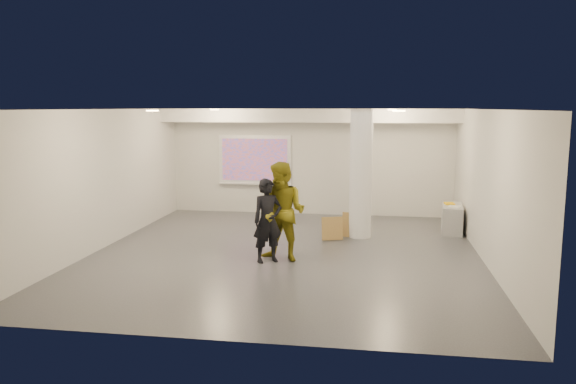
% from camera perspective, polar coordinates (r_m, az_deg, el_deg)
% --- Properties ---
extents(floor, '(8.00, 9.00, 0.01)m').
position_cam_1_polar(floor, '(11.83, -0.30, -6.28)').
color(floor, '#393C41').
rests_on(floor, ground).
extents(ceiling, '(8.00, 9.00, 0.01)m').
position_cam_1_polar(ceiling, '(11.43, -0.31, 8.40)').
color(ceiling, white).
rests_on(ceiling, floor).
extents(wall_back, '(8.00, 0.01, 3.00)m').
position_cam_1_polar(wall_back, '(15.97, 2.27, 3.07)').
color(wall_back, silver).
rests_on(wall_back, floor).
extents(wall_front, '(8.00, 0.01, 3.00)m').
position_cam_1_polar(wall_front, '(7.19, -6.04, -3.82)').
color(wall_front, silver).
rests_on(wall_front, floor).
extents(wall_left, '(0.01, 9.00, 3.00)m').
position_cam_1_polar(wall_left, '(12.79, -18.29, 1.26)').
color(wall_left, silver).
rests_on(wall_left, floor).
extents(wall_right, '(0.01, 9.00, 3.00)m').
position_cam_1_polar(wall_right, '(11.60, 19.60, 0.47)').
color(wall_right, silver).
rests_on(wall_right, floor).
extents(soffit_band, '(8.00, 1.10, 0.36)m').
position_cam_1_polar(soffit_band, '(15.35, 2.06, 7.79)').
color(soffit_band, silver).
rests_on(soffit_band, ceiling).
extents(downlight_nw, '(0.22, 0.22, 0.02)m').
position_cam_1_polar(downlight_nw, '(14.36, -7.48, 8.30)').
color(downlight_nw, '#F5C57E').
rests_on(downlight_nw, ceiling).
extents(downlight_ne, '(0.22, 0.22, 0.02)m').
position_cam_1_polar(downlight_ne, '(13.79, 10.54, 8.22)').
color(downlight_ne, '#F5C57E').
rests_on(downlight_ne, ceiling).
extents(downlight_sw, '(0.22, 0.22, 0.02)m').
position_cam_1_polar(downlight_sw, '(10.58, -13.62, 8.04)').
color(downlight_sw, '#F5C57E').
rests_on(downlight_sw, ceiling).
extents(downlight_se, '(0.22, 0.22, 0.02)m').
position_cam_1_polar(downlight_se, '(9.79, 11.19, 8.09)').
color(downlight_se, '#F5C57E').
rests_on(downlight_se, ceiling).
extents(column, '(0.52, 0.52, 3.00)m').
position_cam_1_polar(column, '(13.18, 7.41, 1.83)').
color(column, white).
rests_on(column, floor).
extents(projection_screen, '(2.10, 0.13, 1.42)m').
position_cam_1_polar(projection_screen, '(16.18, -3.39, 3.23)').
color(projection_screen, silver).
rests_on(projection_screen, wall_back).
extents(credenza, '(0.58, 1.18, 0.67)m').
position_cam_1_polar(credenza, '(14.35, 16.32, -2.62)').
color(credenza, gray).
rests_on(credenza, floor).
extents(papers_stack, '(0.35, 0.40, 0.02)m').
position_cam_1_polar(papers_stack, '(14.04, 16.51, -1.43)').
color(papers_stack, silver).
rests_on(papers_stack, credenza).
extents(postit_pad, '(0.25, 0.32, 0.03)m').
position_cam_1_polar(postit_pad, '(14.43, 16.08, -1.14)').
color(postit_pad, '#EEB502').
rests_on(postit_pad, credenza).
extents(cardboard_back, '(0.55, 0.26, 0.58)m').
position_cam_1_polar(cardboard_back, '(13.32, 6.62, -3.35)').
color(cardboard_back, olive).
rests_on(cardboard_back, floor).
extents(cardboard_front, '(0.51, 0.27, 0.54)m').
position_cam_1_polar(cardboard_front, '(13.01, 4.52, -3.72)').
color(cardboard_front, olive).
rests_on(cardboard_front, floor).
extents(woman, '(0.72, 0.66, 1.66)m').
position_cam_1_polar(woman, '(11.06, -2.07, -2.93)').
color(woman, black).
rests_on(woman, floor).
extents(man, '(1.14, 1.00, 1.98)m').
position_cam_1_polar(man, '(11.12, -0.51, -2.03)').
color(man, olive).
rests_on(man, floor).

